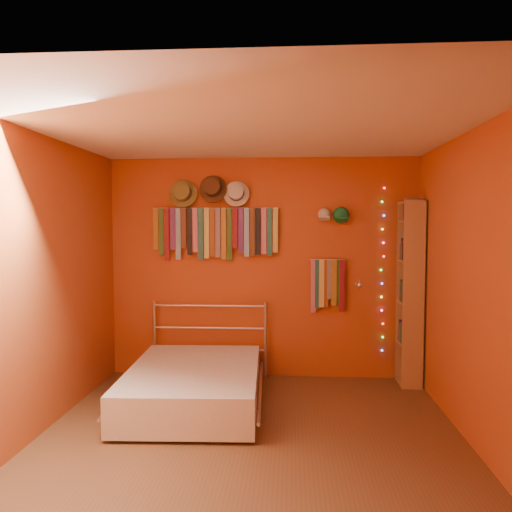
% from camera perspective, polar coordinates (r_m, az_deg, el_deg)
% --- Properties ---
extents(ground, '(3.50, 3.50, 0.00)m').
position_cam_1_polar(ground, '(4.31, -0.71, -20.29)').
color(ground, brown).
rests_on(ground, ground).
extents(back_wall, '(3.50, 0.02, 2.50)m').
position_cam_1_polar(back_wall, '(5.70, 0.74, -1.37)').
color(back_wall, '#9C3F19').
rests_on(back_wall, ground).
extents(right_wall, '(0.02, 3.50, 2.50)m').
position_cam_1_polar(right_wall, '(4.20, 23.84, -3.46)').
color(right_wall, '#9C3F19').
rests_on(right_wall, ground).
extents(left_wall, '(0.02, 3.50, 2.50)m').
position_cam_1_polar(left_wall, '(4.47, -23.74, -3.05)').
color(left_wall, '#9C3F19').
rests_on(left_wall, ground).
extents(ceiling, '(3.50, 3.50, 0.02)m').
position_cam_1_polar(ceiling, '(4.01, -0.74, 14.47)').
color(ceiling, white).
rests_on(ceiling, back_wall).
extents(tie_rack, '(1.45, 0.03, 0.60)m').
position_cam_1_polar(tie_rack, '(5.67, -4.71, 2.91)').
color(tie_rack, silver).
rests_on(tie_rack, back_wall).
extents(small_tie_rack, '(0.40, 0.03, 0.60)m').
position_cam_1_polar(small_tie_rack, '(5.66, 8.18, -3.06)').
color(small_tie_rack, silver).
rests_on(small_tie_rack, back_wall).
extents(fedora_olive, '(0.32, 0.18, 0.32)m').
position_cam_1_polar(fedora_olive, '(5.72, -8.40, 7.19)').
color(fedora_olive, olive).
rests_on(fedora_olive, back_wall).
extents(fedora_brown, '(0.32, 0.17, 0.31)m').
position_cam_1_polar(fedora_brown, '(5.66, -4.99, 7.75)').
color(fedora_brown, '#492D1A').
rests_on(fedora_brown, back_wall).
extents(fedora_white, '(0.29, 0.16, 0.29)m').
position_cam_1_polar(fedora_white, '(5.62, -2.29, 7.22)').
color(fedora_white, beige).
rests_on(fedora_white, back_wall).
extents(cap_white, '(0.16, 0.20, 0.16)m').
position_cam_1_polar(cap_white, '(5.63, 7.80, 4.72)').
color(cap_white, silver).
rests_on(cap_white, back_wall).
extents(cap_green, '(0.18, 0.23, 0.18)m').
position_cam_1_polar(cap_green, '(5.65, 9.69, 4.62)').
color(cap_green, '#1A783E').
rests_on(cap_green, back_wall).
extents(fairy_lights, '(0.05, 0.02, 1.85)m').
position_cam_1_polar(fairy_lights, '(5.75, 14.26, -1.56)').
color(fairy_lights, '#FF3333').
rests_on(fairy_lights, back_wall).
extents(reading_lamp, '(0.07, 0.28, 0.08)m').
position_cam_1_polar(reading_lamp, '(5.54, 11.70, -3.24)').
color(reading_lamp, silver).
rests_on(reading_lamp, back_wall).
extents(bookshelf, '(0.25, 0.34, 2.00)m').
position_cam_1_polar(bookshelf, '(5.66, 17.64, -3.95)').
color(bookshelf, '#A9854C').
rests_on(bookshelf, ground).
extents(bed, '(1.39, 1.83, 0.87)m').
position_cam_1_polar(bed, '(4.99, -7.09, -14.38)').
color(bed, silver).
rests_on(bed, ground).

